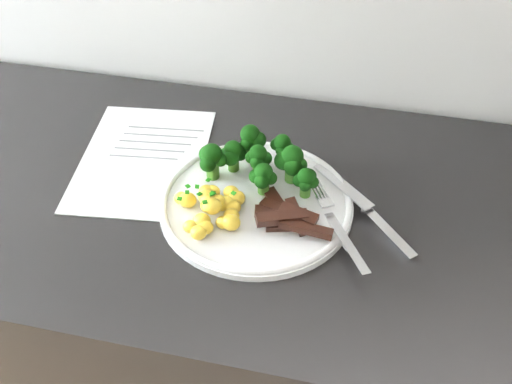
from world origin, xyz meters
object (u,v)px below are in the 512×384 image
object	(u,v)px
counter	(298,367)
broccoli	(260,159)
plate	(256,203)
fork	(339,228)
knife	(375,219)
beef_strips	(288,216)
potatoes	(213,207)
recipe_paper	(143,158)

from	to	relation	value
counter	broccoli	size ratio (longest dim) A/B	12.13
counter	plate	world-z (taller)	plate
fork	counter	bearing A→B (deg)	135.34
counter	knife	size ratio (longest dim) A/B	13.19
plate	beef_strips	xyz separation A→B (m)	(0.05, -0.03, 0.01)
beef_strips	plate	bearing A→B (deg)	149.24
plate	beef_strips	distance (m)	0.06
potatoes	recipe_paper	bearing A→B (deg)	144.09
potatoes	broccoli	bearing A→B (deg)	62.50
fork	knife	size ratio (longest dim) A/B	1.04
fork	knife	bearing A→B (deg)	38.53
plate	fork	distance (m)	0.13
potatoes	knife	distance (m)	0.24
potatoes	knife	size ratio (longest dim) A/B	0.65
broccoli	potatoes	bearing A→B (deg)	-117.50
recipe_paper	knife	distance (m)	0.39
potatoes	plate	bearing A→B (deg)	35.75
recipe_paper	beef_strips	xyz separation A→B (m)	(0.26, -0.10, 0.02)
fork	beef_strips	bearing A→B (deg)	176.57
counter	knife	xyz separation A→B (m)	(0.09, -0.00, 0.45)
potatoes	counter	bearing A→B (deg)	18.87
knife	counter	bearing A→B (deg)	177.06
broccoli	knife	xyz separation A→B (m)	(0.18, -0.05, -0.04)
plate	fork	bearing A→B (deg)	-15.87
recipe_paper	potatoes	bearing A→B (deg)	-35.91
recipe_paper	fork	size ratio (longest dim) A/B	1.69
knife	broccoli	bearing A→B (deg)	163.86
fork	broccoli	bearing A→B (deg)	145.41
beef_strips	fork	xyz separation A→B (m)	(0.07, -0.00, -0.00)
plate	potatoes	size ratio (longest dim) A/B	2.56
beef_strips	knife	xyz separation A→B (m)	(0.12, 0.04, -0.01)
counter	broccoli	world-z (taller)	broccoli
beef_strips	knife	bearing A→B (deg)	15.71
beef_strips	potatoes	bearing A→B (deg)	-175.89
plate	beef_strips	size ratio (longest dim) A/B	2.44
broccoli	recipe_paper	bearing A→B (deg)	175.87
plate	broccoli	xyz separation A→B (m)	(-0.01, 0.06, 0.04)
recipe_paper	potatoes	xyz separation A→B (m)	(0.15, -0.11, 0.02)
plate	knife	size ratio (longest dim) A/B	1.67
counter	potatoes	distance (m)	0.48
beef_strips	broccoli	bearing A→B (deg)	124.03
counter	knife	world-z (taller)	knife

